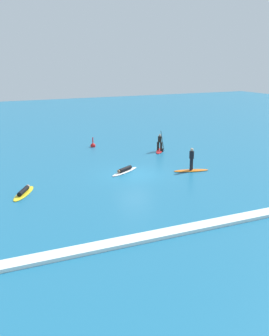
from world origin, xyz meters
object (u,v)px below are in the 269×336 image
surfer_on_yellow_board (24,192)px  surfer_on_orange_board (191,165)px  surfer_on_white_board (125,170)px  marker_buoy (93,145)px  surfer_on_red_board (160,147)px

surfer_on_yellow_board → surfer_on_orange_board: bearing=-58.9°
surfer_on_yellow_board → surfer_on_white_board: 8.41m
surfer_on_white_board → marker_buoy: marker_buoy is taller
surfer_on_orange_board → surfer_on_white_board: surfer_on_orange_board is taller
surfer_on_white_board → marker_buoy: bearing=-128.5°
surfer_on_red_board → surfer_on_orange_board: bearing=25.7°
surfer_on_yellow_board → surfer_on_red_board: bearing=-31.7°
surfer_on_orange_board → surfer_on_white_board: size_ratio=0.93×
surfer_on_orange_board → surfer_on_white_board: (-4.80, 1.99, -0.34)m
surfer_on_red_board → surfer_on_white_board: (-6.09, -5.33, -0.32)m
surfer_on_white_board → marker_buoy: size_ratio=2.87×
surfer_on_red_board → surfer_on_white_board: bearing=-13.1°
surfer_on_red_board → surfer_on_orange_board: surfer_on_red_board is taller
surfer_on_orange_board → surfer_on_white_board: bearing=-6.5°
surfer_on_orange_board → marker_buoy: bearing=-57.1°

